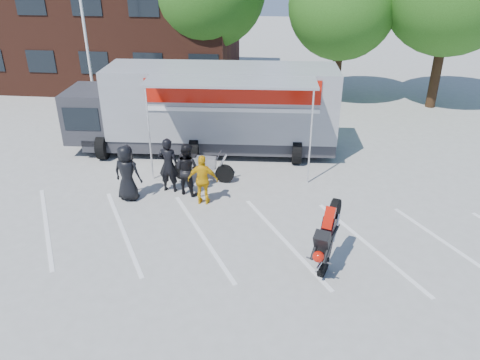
% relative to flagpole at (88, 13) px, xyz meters
% --- Properties ---
extents(ground, '(100.00, 100.00, 0.00)m').
position_rel_flagpole_xyz_m(ground, '(6.24, -10.00, -5.05)').
color(ground, '#A7A7A2').
rests_on(ground, ground).
extents(parking_bay_lines, '(18.09, 13.33, 0.01)m').
position_rel_flagpole_xyz_m(parking_bay_lines, '(6.24, -9.00, -5.05)').
color(parking_bay_lines, white).
rests_on(parking_bay_lines, ground).
extents(office_building, '(18.00, 8.00, 7.00)m').
position_rel_flagpole_xyz_m(office_building, '(-3.76, 8.00, -1.55)').
color(office_building, '#492217').
rests_on(office_building, ground).
extents(flagpole, '(1.61, 0.12, 8.00)m').
position_rel_flagpole_xyz_m(flagpole, '(0.00, 0.00, 0.00)').
color(flagpole, white).
rests_on(flagpole, ground).
extents(tree_mid, '(5.44, 5.44, 7.68)m').
position_rel_flagpole_xyz_m(tree_mid, '(11.24, 5.00, -0.11)').
color(tree_mid, '#382314').
rests_on(tree_mid, ground).
extents(transporter_truck, '(11.17, 5.80, 3.47)m').
position_rel_flagpole_xyz_m(transporter_truck, '(5.66, -2.68, -5.05)').
color(transporter_truck, '#93969B').
rests_on(transporter_truck, ground).
extents(parked_motorcycle, '(2.32, 0.91, 1.19)m').
position_rel_flagpole_xyz_m(parked_motorcycle, '(5.87, -5.46, -5.05)').
color(parked_motorcycle, '#AEAEB3').
rests_on(parked_motorcycle, ground).
extents(stunt_bike_rider, '(1.35, 1.91, 2.04)m').
position_rel_flagpole_xyz_m(stunt_bike_rider, '(10.09, -9.85, -5.05)').
color(stunt_bike_rider, black).
rests_on(stunt_bike_rider, ground).
extents(spectator_leather_a, '(1.03, 0.77, 1.91)m').
position_rel_flagpole_xyz_m(spectator_leather_a, '(3.64, -7.07, -4.10)').
color(spectator_leather_a, black).
rests_on(spectator_leather_a, ground).
extents(spectator_leather_b, '(0.74, 0.52, 1.93)m').
position_rel_flagpole_xyz_m(spectator_leather_b, '(4.84, -6.34, -4.09)').
color(spectator_leather_b, black).
rests_on(spectator_leather_b, ground).
extents(spectator_leather_c, '(1.08, 0.97, 1.82)m').
position_rel_flagpole_xyz_m(spectator_leather_c, '(5.49, -6.46, -4.15)').
color(spectator_leather_c, black).
rests_on(spectator_leather_c, ground).
extents(spectator_hivis, '(0.99, 0.42, 1.69)m').
position_rel_flagpole_xyz_m(spectator_hivis, '(6.16, -7.10, -4.21)').
color(spectator_hivis, '#EEB00C').
rests_on(spectator_hivis, ground).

